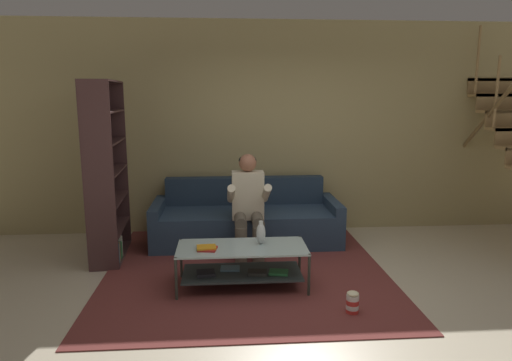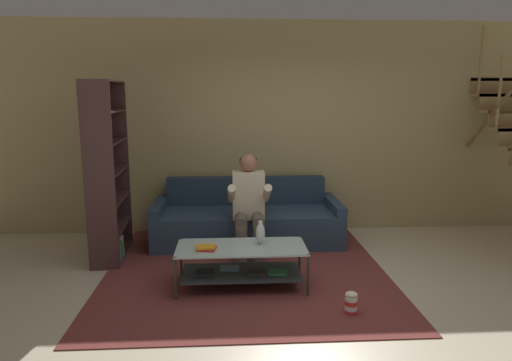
# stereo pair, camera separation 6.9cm
# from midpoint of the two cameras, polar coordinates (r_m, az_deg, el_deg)

# --- Properties ---
(ground) EXTENTS (16.80, 16.80, 0.00)m
(ground) POSITION_cam_midpoint_polar(r_m,az_deg,el_deg) (4.41, 6.08, -15.11)
(ground) COLOR beige
(back_partition) EXTENTS (8.40, 0.12, 2.90)m
(back_partition) POSITION_cam_midpoint_polar(r_m,az_deg,el_deg) (6.42, 2.42, 6.55)
(back_partition) COLOR tan
(back_partition) RESTS_ON ground
(couch) EXTENTS (2.40, 0.93, 0.81)m
(couch) POSITION_cam_midpoint_polar(r_m,az_deg,el_deg) (6.02, -1.58, -5.11)
(couch) COLOR #2A3D53
(couch) RESTS_ON ground
(person_seated_center) EXTENTS (0.50, 0.58, 1.22)m
(person_seated_center) POSITION_cam_midpoint_polar(r_m,az_deg,el_deg) (5.40, -1.33, -2.69)
(person_seated_center) COLOR #605748
(person_seated_center) RESTS_ON ground
(coffee_table) EXTENTS (1.29, 0.57, 0.43)m
(coffee_table) POSITION_cam_midpoint_polar(r_m,az_deg,el_deg) (4.64, -2.20, -9.99)
(coffee_table) COLOR #ABC6C5
(coffee_table) RESTS_ON ground
(area_rug) EXTENTS (3.03, 3.40, 0.01)m
(area_rug) POSITION_cam_midpoint_polar(r_m,az_deg,el_deg) (5.30, -1.77, -10.43)
(area_rug) COLOR brown
(area_rug) RESTS_ON ground
(vase) EXTENTS (0.09, 0.09, 0.24)m
(vase) POSITION_cam_midpoint_polar(r_m,az_deg,el_deg) (4.63, 0.19, -6.59)
(vase) COLOR silver
(vase) RESTS_ON coffee_table
(book_stack) EXTENTS (0.21, 0.19, 0.03)m
(book_stack) POSITION_cam_midpoint_polar(r_m,az_deg,el_deg) (4.52, -6.58, -8.39)
(book_stack) COLOR red
(book_stack) RESTS_ON coffee_table
(bookshelf) EXTENTS (0.39, 1.04, 2.07)m
(bookshelf) POSITION_cam_midpoint_polar(r_m,az_deg,el_deg) (5.60, -18.92, -0.35)
(bookshelf) COLOR #452B2B
(bookshelf) RESTS_ON ground
(popcorn_tub) EXTENTS (0.11, 0.11, 0.21)m
(popcorn_tub) POSITION_cam_midpoint_polar(r_m,az_deg,el_deg) (4.26, 11.51, -14.71)
(popcorn_tub) COLOR red
(popcorn_tub) RESTS_ON ground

